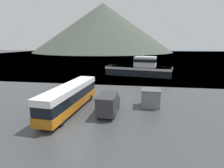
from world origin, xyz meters
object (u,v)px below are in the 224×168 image
at_px(delivery_van, 108,103).
at_px(dock_kiosk, 150,98).
at_px(tour_bus, 71,96).
at_px(fishing_boat, 140,68).
at_px(storage_bin, 54,95).

relative_size(delivery_van, dock_kiosk, 2.06).
bearing_deg(delivery_van, dock_kiosk, 33.58).
bearing_deg(tour_bus, fishing_boat, 76.33).
relative_size(tour_bus, dock_kiosk, 4.84).
xyz_separation_m(delivery_van, dock_kiosk, (5.34, 3.29, -0.09)).
bearing_deg(delivery_van, fishing_boat, 83.80).
xyz_separation_m(storage_bin, dock_kiosk, (14.96, -1.55, 0.66)).
bearing_deg(fishing_boat, dock_kiosk, -165.65).
distance_m(fishing_boat, dock_kiosk, 24.79).
bearing_deg(fishing_boat, tour_bus, 173.19).
distance_m(tour_bus, delivery_van, 5.08).
bearing_deg(storage_bin, fishing_boat, 59.55).
xyz_separation_m(fishing_boat, dock_kiosk, (1.33, -24.75, -0.65)).
bearing_deg(dock_kiosk, delivery_van, -148.36).
relative_size(tour_bus, fishing_boat, 0.70).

